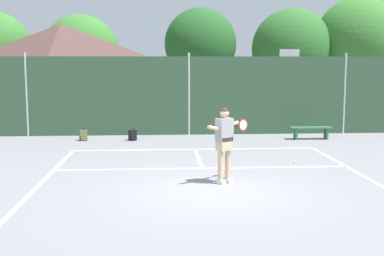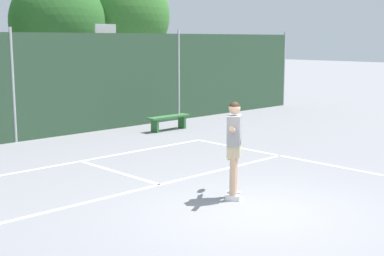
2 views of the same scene
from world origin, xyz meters
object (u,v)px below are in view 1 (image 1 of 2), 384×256
basketball_hoop (289,77)px  courtside_bench (311,130)px  backpack_black (133,135)px  tennis_player (225,138)px  tennis_ball (294,162)px  backpack_olive (83,136)px

basketball_hoop → courtside_bench: basketball_hoop is taller
backpack_black → courtside_bench: bearing=-1.4°
tennis_player → courtside_bench: tennis_player is taller
backpack_black → basketball_hoop: bearing=26.3°
tennis_ball → backpack_black: 6.77m
basketball_hoop → tennis_ball: size_ratio=53.79×
basketball_hoop → backpack_olive: 9.60m
basketball_hoop → tennis_ball: bearing=-103.3°
basketball_hoop → backpack_black: basketball_hoop is taller
courtside_bench → basketball_hoop: bearing=89.7°
basketball_hoop → tennis_player: size_ratio=1.91×
backpack_black → courtside_bench: courtside_bench is taller
tennis_ball → courtside_bench: courtside_bench is taller
basketball_hoop → backpack_olive: bearing=-159.2°
basketball_hoop → backpack_olive: (-8.75, -3.32, -2.12)m
courtside_bench → tennis_player: bearing=-122.4°
backpack_olive → basketball_hoop: bearing=20.8°
tennis_player → backpack_black: size_ratio=4.01×
basketball_hoop → courtside_bench: bearing=-90.3°
tennis_ball → backpack_olive: bearing=146.0°
backpack_olive → backpack_black: bearing=-2.3°
tennis_ball → basketball_hoop: bearing=76.7°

